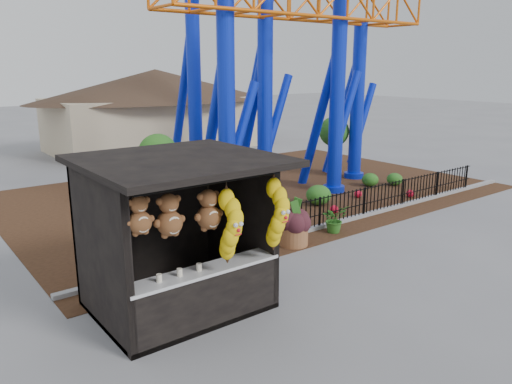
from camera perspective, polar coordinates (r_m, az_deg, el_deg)
ground at (r=11.38m, az=7.79°, el=-10.72°), size 120.00×120.00×0.00m
mulch_bed at (r=19.60m, az=-0.47°, el=0.13°), size 18.00×12.00×0.02m
curb at (r=16.02m, az=10.35°, el=-3.15°), size 18.00×0.18×0.12m
prize_booth at (r=9.79m, az=-8.33°, el=-5.33°), size 3.50×3.40×3.12m
picket_fence at (r=16.55m, az=12.53°, el=-1.11°), size 12.20×0.06×1.00m
roller_coaster at (r=19.95m, az=1.79°, el=19.00°), size 11.00×6.37×10.82m
terracotta_planter at (r=13.70m, az=4.32°, el=-4.92°), size 1.02×1.02×0.59m
planter_foliage at (r=13.51m, az=4.37°, el=-2.46°), size 0.70×0.70×0.64m
potted_plant at (r=14.84m, az=8.94°, el=-3.06°), size 0.77×0.68×0.82m
landscaping at (r=18.19m, az=6.74°, el=-0.07°), size 7.74×3.54×0.70m
pavilion at (r=30.38m, az=-11.32°, el=10.71°), size 15.00×15.00×4.80m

